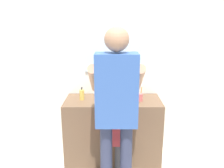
{
  "coord_description": "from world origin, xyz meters",
  "views": [
    {
      "loc": [
        -0.01,
        -2.55,
        1.79
      ],
      "look_at": [
        0.0,
        0.15,
        1.07
      ],
      "focal_mm": 38.09,
      "sensor_mm": 36.0,
      "label": 1
    }
  ],
  "objects_px": {
    "toothbrush_cup": "(139,97)",
    "adult_parent": "(115,100)",
    "child_toddler": "(112,133)",
    "soap_bottle": "(81,95)"
  },
  "relations": [
    {
      "from": "toothbrush_cup",
      "to": "soap_bottle",
      "type": "bearing_deg",
      "value": 176.32
    },
    {
      "from": "adult_parent",
      "to": "soap_bottle",
      "type": "bearing_deg",
      "value": 121.81
    },
    {
      "from": "child_toddler",
      "to": "adult_parent",
      "type": "height_order",
      "value": "adult_parent"
    },
    {
      "from": "soap_bottle",
      "to": "toothbrush_cup",
      "type": "bearing_deg",
      "value": -3.68
    },
    {
      "from": "toothbrush_cup",
      "to": "adult_parent",
      "type": "bearing_deg",
      "value": -115.68
    },
    {
      "from": "child_toddler",
      "to": "adult_parent",
      "type": "bearing_deg",
      "value": -83.47
    },
    {
      "from": "toothbrush_cup",
      "to": "adult_parent",
      "type": "distance_m",
      "value": 0.73
    },
    {
      "from": "toothbrush_cup",
      "to": "child_toddler",
      "type": "height_order",
      "value": "toothbrush_cup"
    },
    {
      "from": "soap_bottle",
      "to": "adult_parent",
      "type": "height_order",
      "value": "adult_parent"
    },
    {
      "from": "soap_bottle",
      "to": "child_toddler",
      "type": "bearing_deg",
      "value": -46.09
    }
  ]
}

